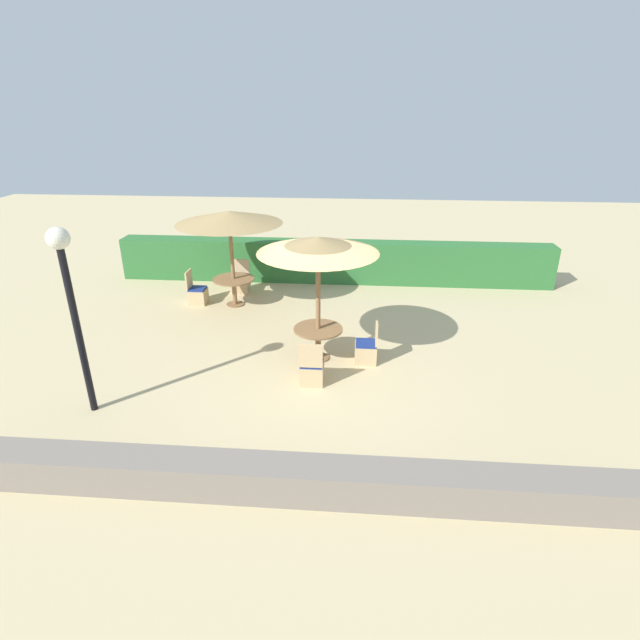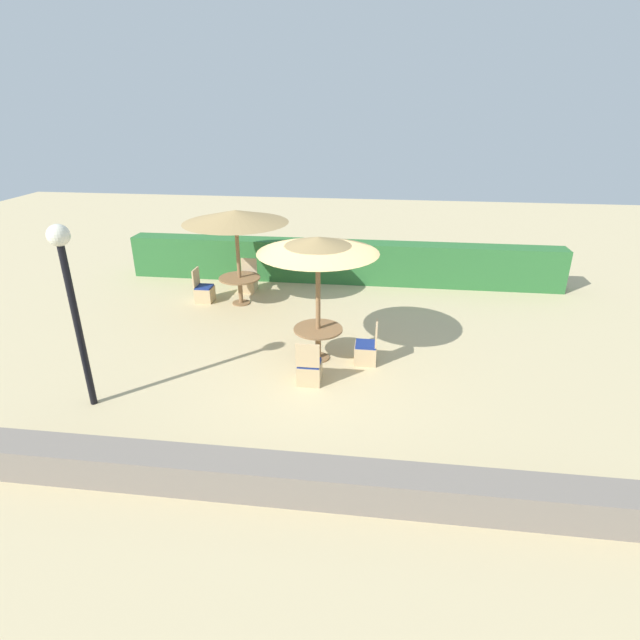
{
  "view_description": "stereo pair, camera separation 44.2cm",
  "coord_description": "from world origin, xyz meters",
  "px_view_note": "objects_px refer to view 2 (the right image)",
  "views": [
    {
      "loc": [
        0.76,
        -8.91,
        5.08
      ],
      "look_at": [
        0.0,
        0.6,
        0.9
      ],
      "focal_mm": 28.0,
      "sensor_mm": 36.0,
      "label": 1
    },
    {
      "loc": [
        1.2,
        -8.86,
        5.08
      ],
      "look_at": [
        0.0,
        0.6,
        0.9
      ],
      "focal_mm": 28.0,
      "sensor_mm": 36.0,
      "label": 2
    }
  ],
  "objects_px": {
    "patio_chair_back_left_west": "(204,292)",
    "patio_chair_center_south": "(309,371)",
    "round_table_center": "(318,335)",
    "lamp_post": "(68,282)",
    "parasol_back_left": "(235,217)",
    "patio_chair_back_left_north": "(248,282)",
    "parasol_center": "(318,246)",
    "round_table_back_left": "(240,283)",
    "patio_chair_center_east": "(366,351)"
  },
  "relations": [
    {
      "from": "patio_chair_back_left_west",
      "to": "patio_chair_center_south",
      "type": "bearing_deg",
      "value": 41.63
    },
    {
      "from": "round_table_center",
      "to": "lamp_post",
      "type": "bearing_deg",
      "value": -149.68
    },
    {
      "from": "parasol_back_left",
      "to": "patio_chair_back_left_north",
      "type": "relative_size",
      "value": 2.94
    },
    {
      "from": "parasol_center",
      "to": "round_table_back_left",
      "type": "height_order",
      "value": "parasol_center"
    },
    {
      "from": "parasol_back_left",
      "to": "patio_chair_back_left_north",
      "type": "xyz_separation_m",
      "value": [
        -0.05,
        0.98,
        -2.12
      ]
    },
    {
      "from": "round_table_center",
      "to": "round_table_back_left",
      "type": "xyz_separation_m",
      "value": [
        -2.51,
        2.91,
        0.05
      ]
    },
    {
      "from": "parasol_center",
      "to": "patio_chair_center_east",
      "type": "height_order",
      "value": "parasol_center"
    },
    {
      "from": "parasol_center",
      "to": "patio_chair_center_east",
      "type": "distance_m",
      "value": 2.46
    },
    {
      "from": "patio_chair_center_south",
      "to": "patio_chair_center_east",
      "type": "bearing_deg",
      "value": 42.09
    },
    {
      "from": "lamp_post",
      "to": "patio_chair_back_left_north",
      "type": "height_order",
      "value": "lamp_post"
    },
    {
      "from": "round_table_center",
      "to": "patio_chair_center_east",
      "type": "distance_m",
      "value": 1.07
    },
    {
      "from": "patio_chair_back_left_west",
      "to": "patio_chair_back_left_north",
      "type": "distance_m",
      "value": 1.38
    },
    {
      "from": "lamp_post",
      "to": "patio_chair_center_east",
      "type": "xyz_separation_m",
      "value": [
        4.9,
        2.21,
        -2.09
      ]
    },
    {
      "from": "parasol_back_left",
      "to": "round_table_back_left",
      "type": "xyz_separation_m",
      "value": [
        0.0,
        0.0,
        -1.78
      ]
    },
    {
      "from": "parasol_center",
      "to": "parasol_back_left",
      "type": "bearing_deg",
      "value": 130.82
    },
    {
      "from": "lamp_post",
      "to": "round_table_center",
      "type": "bearing_deg",
      "value": 30.32
    },
    {
      "from": "patio_chair_center_south",
      "to": "parasol_back_left",
      "type": "xyz_separation_m",
      "value": [
        -2.47,
        3.93,
        2.12
      ]
    },
    {
      "from": "patio_chair_back_left_west",
      "to": "patio_chair_back_left_north",
      "type": "height_order",
      "value": "same"
    },
    {
      "from": "round_table_center",
      "to": "parasol_back_left",
      "type": "bearing_deg",
      "value": 130.82
    },
    {
      "from": "round_table_center",
      "to": "patio_chair_back_left_north",
      "type": "relative_size",
      "value": 1.11
    },
    {
      "from": "parasol_back_left",
      "to": "patio_chair_center_south",
      "type": "bearing_deg",
      "value": -57.85
    },
    {
      "from": "lamp_post",
      "to": "patio_chair_back_left_west",
      "type": "relative_size",
      "value": 3.57
    },
    {
      "from": "patio_chair_center_south",
      "to": "parasol_center",
      "type": "bearing_deg",
      "value": 87.65
    },
    {
      "from": "lamp_post",
      "to": "round_table_center",
      "type": "distance_m",
      "value": 4.82
    },
    {
      "from": "lamp_post",
      "to": "round_table_back_left",
      "type": "height_order",
      "value": "lamp_post"
    },
    {
      "from": "round_table_back_left",
      "to": "patio_chair_back_left_north",
      "type": "height_order",
      "value": "patio_chair_back_left_north"
    },
    {
      "from": "patio_chair_center_south",
      "to": "parasol_back_left",
      "type": "distance_m",
      "value": 5.11
    },
    {
      "from": "patio_chair_back_left_west",
      "to": "lamp_post",
      "type": "bearing_deg",
      "value": -3.31
    },
    {
      "from": "patio_chair_center_south",
      "to": "round_table_back_left",
      "type": "xyz_separation_m",
      "value": [
        -2.47,
        3.93,
        0.34
      ]
    },
    {
      "from": "patio_chair_back_left_north",
      "to": "round_table_back_left",
      "type": "bearing_deg",
      "value": 92.81
    },
    {
      "from": "round_table_center",
      "to": "round_table_back_left",
      "type": "height_order",
      "value": "round_table_back_left"
    },
    {
      "from": "round_table_center",
      "to": "patio_chair_center_east",
      "type": "relative_size",
      "value": 1.11
    },
    {
      "from": "parasol_center",
      "to": "parasol_back_left",
      "type": "height_order",
      "value": "parasol_center"
    },
    {
      "from": "lamp_post",
      "to": "parasol_center",
      "type": "relative_size",
      "value": 1.24
    },
    {
      "from": "lamp_post",
      "to": "patio_chair_back_left_north",
      "type": "distance_m",
      "value": 6.63
    },
    {
      "from": "patio_chair_back_left_west",
      "to": "round_table_back_left",
      "type": "bearing_deg",
      "value": 88.43
    },
    {
      "from": "patio_chair_center_east",
      "to": "parasol_center",
      "type": "bearing_deg",
      "value": 87.12
    },
    {
      "from": "parasol_center",
      "to": "patio_chair_center_south",
      "type": "height_order",
      "value": "parasol_center"
    },
    {
      "from": "parasol_center",
      "to": "round_table_center",
      "type": "bearing_deg",
      "value": 0.0
    },
    {
      "from": "parasol_center",
      "to": "patio_chair_center_south",
      "type": "bearing_deg",
      "value": -92.35
    },
    {
      "from": "round_table_center",
      "to": "round_table_back_left",
      "type": "relative_size",
      "value": 0.93
    },
    {
      "from": "patio_chair_back_left_west",
      "to": "patio_chair_back_left_north",
      "type": "bearing_deg",
      "value": 133.7
    },
    {
      "from": "patio_chair_center_east",
      "to": "round_table_back_left",
      "type": "bearing_deg",
      "value": 50.13
    },
    {
      "from": "patio_chair_center_south",
      "to": "round_table_back_left",
      "type": "distance_m",
      "value": 4.66
    },
    {
      "from": "round_table_center",
      "to": "patio_chair_back_left_north",
      "type": "xyz_separation_m",
      "value": [
        -2.56,
        3.89,
        -0.29
      ]
    },
    {
      "from": "patio_chair_back_left_north",
      "to": "patio_chair_back_left_west",
      "type": "bearing_deg",
      "value": 43.7
    },
    {
      "from": "parasol_center",
      "to": "round_table_center",
      "type": "distance_m",
      "value": 1.94
    },
    {
      "from": "lamp_post",
      "to": "patio_chair_center_south",
      "type": "height_order",
      "value": "lamp_post"
    },
    {
      "from": "round_table_back_left",
      "to": "patio_chair_back_left_north",
      "type": "distance_m",
      "value": 1.04
    },
    {
      "from": "round_table_center",
      "to": "patio_chair_center_south",
      "type": "bearing_deg",
      "value": -92.35
    }
  ]
}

